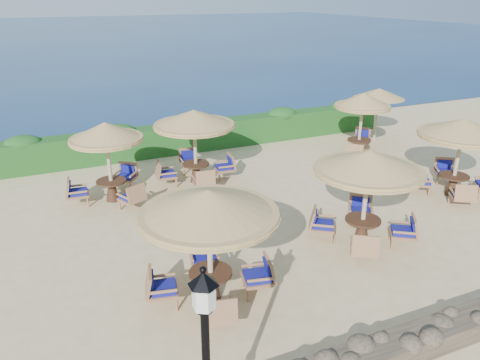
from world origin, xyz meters
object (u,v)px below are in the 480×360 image
at_px(extra_parasol, 379,94).
at_px(cafe_set_0, 209,224).
at_px(cafe_set_3, 108,149).
at_px(cafe_set_5, 362,112).
at_px(cafe_set_1, 367,180).
at_px(cafe_set_4, 195,133).
at_px(cafe_set_2, 460,143).

relative_size(extra_parasol, cafe_set_0, 0.80).
height_order(cafe_set_3, cafe_set_5, same).
height_order(cafe_set_1, cafe_set_3, same).
bearing_deg(cafe_set_4, cafe_set_3, -171.93).
distance_m(cafe_set_0, cafe_set_2, 9.74).
xyz_separation_m(cafe_set_1, cafe_set_5, (4.44, 6.02, 0.04)).
xyz_separation_m(cafe_set_1, cafe_set_2, (4.83, 1.40, -0.02)).
bearing_deg(cafe_set_2, cafe_set_4, 148.58).
relative_size(extra_parasol, cafe_set_3, 0.87).
xyz_separation_m(cafe_set_2, cafe_set_5, (-0.40, 4.61, 0.06)).
bearing_deg(cafe_set_4, cafe_set_0, -106.21).
bearing_deg(cafe_set_1, cafe_set_4, 114.26).
relative_size(cafe_set_4, cafe_set_5, 1.08).
distance_m(extra_parasol, cafe_set_5, 2.57).
bearing_deg(cafe_set_0, cafe_set_1, 8.89).
distance_m(cafe_set_1, cafe_set_3, 8.02).
bearing_deg(cafe_set_4, cafe_set_1, -65.74).
bearing_deg(cafe_set_0, extra_parasol, 36.48).
relative_size(cafe_set_1, cafe_set_5, 1.09).
distance_m(cafe_set_0, cafe_set_3, 6.41).
bearing_deg(cafe_set_0, cafe_set_3, 99.80).
xyz_separation_m(extra_parasol, cafe_set_0, (-11.17, -8.26, -0.29)).
xyz_separation_m(cafe_set_0, cafe_set_3, (-1.09, 6.31, -0.09)).
distance_m(cafe_set_2, cafe_set_4, 8.84).
bearing_deg(extra_parasol, cafe_set_1, -130.80).
relative_size(cafe_set_2, cafe_set_3, 1.02).
height_order(cafe_set_1, cafe_set_2, same).
relative_size(cafe_set_0, cafe_set_3, 1.09).
relative_size(cafe_set_0, cafe_set_2, 1.07).
height_order(cafe_set_3, cafe_set_4, same).
bearing_deg(cafe_set_1, cafe_set_2, 16.20).
relative_size(cafe_set_1, cafe_set_3, 1.04).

